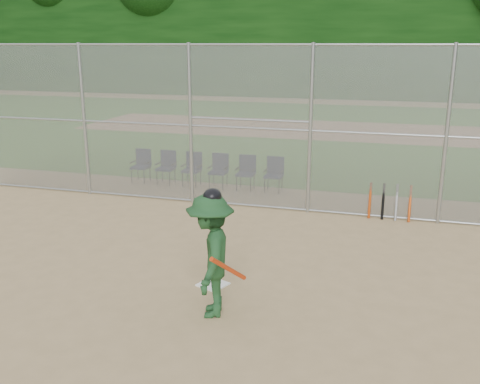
# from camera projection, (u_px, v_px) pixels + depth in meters

# --- Properties ---
(ground) EXTENTS (100.00, 100.00, 0.00)m
(ground) POSITION_uv_depth(u_px,v_px,m) (198.00, 297.00, 8.69)
(ground) COLOR tan
(ground) RESTS_ON ground
(grass_strip) EXTENTS (100.00, 100.00, 0.00)m
(grass_strip) POSITION_uv_depth(u_px,v_px,m) (330.00, 130.00, 25.35)
(grass_strip) COLOR #2E621D
(grass_strip) RESTS_ON ground
(dirt_patch_far) EXTENTS (24.00, 24.00, 0.00)m
(dirt_patch_far) POSITION_uv_depth(u_px,v_px,m) (330.00, 130.00, 25.35)
(dirt_patch_far) COLOR tan
(dirt_patch_far) RESTS_ON ground
(backstop_fence) EXTENTS (16.09, 0.09, 4.00)m
(backstop_fence) POSITION_uv_depth(u_px,v_px,m) (269.00, 126.00, 12.76)
(backstop_fence) COLOR gray
(backstop_fence) RESTS_ON ground
(treeline) EXTENTS (81.00, 60.00, 11.00)m
(treeline) POSITION_uv_depth(u_px,v_px,m) (340.00, 10.00, 25.73)
(treeline) COLOR black
(treeline) RESTS_ON ground
(home_plate) EXTENTS (0.57, 0.57, 0.02)m
(home_plate) POSITION_uv_depth(u_px,v_px,m) (213.00, 284.00, 9.11)
(home_plate) COLOR white
(home_plate) RESTS_ON ground
(batter_at_plate) EXTENTS (1.06, 1.42, 1.98)m
(batter_at_plate) POSITION_uv_depth(u_px,v_px,m) (211.00, 255.00, 7.91)
(batter_at_plate) COLOR #1B4522
(batter_at_plate) RESTS_ON ground
(spare_bats) EXTENTS (0.96, 0.29, 0.85)m
(spare_bats) POSITION_uv_depth(u_px,v_px,m) (390.00, 202.00, 12.41)
(spare_bats) COLOR #D84C14
(spare_bats) RESTS_ON ground
(chair_0) EXTENTS (0.54, 0.52, 0.96)m
(chair_0) POSITION_uv_depth(u_px,v_px,m) (140.00, 166.00, 15.75)
(chair_0) COLOR #0E1835
(chair_0) RESTS_ON ground
(chair_1) EXTENTS (0.54, 0.52, 0.96)m
(chair_1) POSITION_uv_depth(u_px,v_px,m) (166.00, 168.00, 15.54)
(chair_1) COLOR #0E1835
(chair_1) RESTS_ON ground
(chair_2) EXTENTS (0.54, 0.52, 0.96)m
(chair_2) POSITION_uv_depth(u_px,v_px,m) (192.00, 170.00, 15.32)
(chair_2) COLOR #0E1835
(chair_2) RESTS_ON ground
(chair_3) EXTENTS (0.54, 0.52, 0.96)m
(chair_3) POSITION_uv_depth(u_px,v_px,m) (218.00, 171.00, 15.11)
(chair_3) COLOR #0E1835
(chair_3) RESTS_ON ground
(chair_4) EXTENTS (0.54, 0.52, 0.96)m
(chair_4) POSITION_uv_depth(u_px,v_px,m) (245.00, 173.00, 14.90)
(chair_4) COLOR #0E1835
(chair_4) RESTS_ON ground
(chair_5) EXTENTS (0.54, 0.52, 0.96)m
(chair_5) POSITION_uv_depth(u_px,v_px,m) (274.00, 175.00, 14.68)
(chair_5) COLOR #0E1835
(chair_5) RESTS_ON ground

